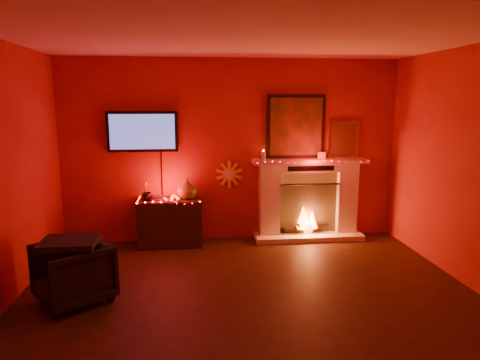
# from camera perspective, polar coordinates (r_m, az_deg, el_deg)

# --- Properties ---
(room) EXTENTS (5.00, 5.00, 5.00)m
(room) POSITION_cam_1_polar(r_m,az_deg,el_deg) (3.94, 2.33, -0.27)
(room) COLOR black
(room) RESTS_ON ground
(floor) EXTENTS (5.00, 5.00, 0.00)m
(floor) POSITION_cam_1_polar(r_m,az_deg,el_deg) (4.39, 2.19, -17.84)
(floor) COLOR black
(floor) RESTS_ON ground
(fireplace) EXTENTS (1.72, 0.40, 2.18)m
(fireplace) POSITION_cam_1_polar(r_m,az_deg,el_deg) (6.59, 9.02, -1.54)
(fireplace) COLOR beige
(fireplace) RESTS_ON floor
(tv) EXTENTS (1.00, 0.07, 1.24)m
(tv) POSITION_cam_1_polar(r_m,az_deg,el_deg) (6.33, -12.86, 6.29)
(tv) COLOR black
(tv) RESTS_ON room
(sunburst_clock) EXTENTS (0.40, 0.03, 0.40)m
(sunburst_clock) POSITION_cam_1_polar(r_m,az_deg,el_deg) (6.42, -1.44, 0.77)
(sunburst_clock) COLOR yellow
(sunburst_clock) RESTS_ON room
(console_table) EXTENTS (0.90, 0.55, 0.99)m
(console_table) POSITION_cam_1_polar(r_m,az_deg,el_deg) (6.32, -9.14, -5.13)
(console_table) COLOR black
(console_table) RESTS_ON floor
(armchair) EXTENTS (0.97, 0.96, 0.64)m
(armchair) POSITION_cam_1_polar(r_m,az_deg,el_deg) (4.88, -21.38, -11.45)
(armchair) COLOR black
(armchair) RESTS_ON floor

